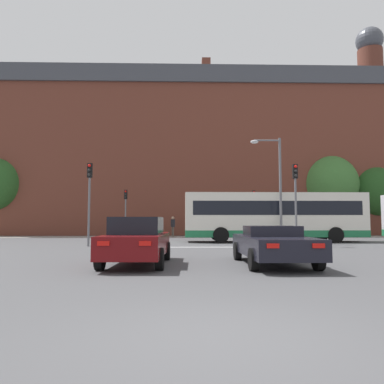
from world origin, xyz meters
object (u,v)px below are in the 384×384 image
at_px(traffic_light_near_left, 89,191).
at_px(pedestrian_waiting, 173,225).
at_px(car_saloon_left, 137,240).
at_px(bus_crossing_lead, 273,216).
at_px(street_lamp_junction, 275,178).
at_px(traffic_light_near_right, 296,191).
at_px(car_roadster_right, 273,244).
at_px(pedestrian_walking_east, 306,225).
at_px(traffic_light_far_left, 126,205).
at_px(traffic_light_far_right, 254,206).

height_order(traffic_light_near_left, pedestrian_waiting, traffic_light_near_left).
xyz_separation_m(car_saloon_left, bus_crossing_lead, (7.50, 12.70, 0.96)).
distance_m(bus_crossing_lead, street_lamp_junction, 2.88).
distance_m(car_saloon_left, pedestrian_waiting, 21.12).
bearing_deg(pedestrian_waiting, bus_crossing_lead, 11.23).
xyz_separation_m(traffic_light_near_right, pedestrian_waiting, (-7.17, 12.59, -1.99)).
relative_size(car_roadster_right, traffic_light_near_right, 1.05).
xyz_separation_m(traffic_light_near_left, street_lamp_junction, (10.95, 2.42, 1.01)).
bearing_deg(car_saloon_left, pedestrian_walking_east, 61.24).
relative_size(traffic_light_far_left, street_lamp_junction, 0.61).
bearing_deg(traffic_light_near_left, street_lamp_junction, 12.44).
xyz_separation_m(traffic_light_near_right, pedestrian_walking_east, (4.71, 12.67, -2.04)).
bearing_deg(car_roadster_right, traffic_light_far_left, 110.81).
height_order(traffic_light_near_right, street_lamp_junction, street_lamp_junction).
distance_m(car_saloon_left, traffic_light_far_right, 21.39).
distance_m(bus_crossing_lead, traffic_light_far_right, 7.28).
height_order(street_lamp_junction, pedestrian_walking_east, street_lamp_junction).
relative_size(car_roadster_right, traffic_light_far_right, 1.20).
height_order(traffic_light_near_right, traffic_light_near_left, traffic_light_near_left).
height_order(street_lamp_junction, pedestrian_waiting, street_lamp_junction).
height_order(car_roadster_right, traffic_light_far_right, traffic_light_far_right).
height_order(traffic_light_far_left, traffic_light_near_left, traffic_light_near_left).
xyz_separation_m(traffic_light_far_right, street_lamp_junction, (-0.35, -8.87, 1.36)).
bearing_deg(car_saloon_left, bus_crossing_lead, 61.11).
xyz_separation_m(traffic_light_far_left, pedestrian_waiting, (4.02, 1.11, -1.68)).
bearing_deg(car_saloon_left, car_roadster_right, -0.04).
bearing_deg(traffic_light_near_left, car_saloon_left, -66.68).
bearing_deg(pedestrian_waiting, car_saloon_left, -29.79).
relative_size(car_roadster_right, traffic_light_near_left, 1.05).
relative_size(car_roadster_right, bus_crossing_lead, 0.41).
relative_size(bus_crossing_lead, street_lamp_junction, 1.78).
xyz_separation_m(traffic_light_near_right, traffic_light_near_left, (-11.47, 0.09, 0.02)).
distance_m(bus_crossing_lead, pedestrian_waiting, 10.92).
relative_size(bus_crossing_lead, traffic_light_far_right, 2.94).
relative_size(bus_crossing_lead, pedestrian_walking_east, 6.87).
relative_size(traffic_light_far_left, pedestrian_walking_east, 2.36).
relative_size(car_roadster_right, street_lamp_junction, 0.73).
relative_size(bus_crossing_lead, traffic_light_near_left, 2.57).
bearing_deg(traffic_light_far_left, bus_crossing_lead, -33.69).
distance_m(car_roadster_right, pedestrian_waiting, 21.58).
distance_m(traffic_light_near_right, pedestrian_waiting, 14.62).
xyz_separation_m(traffic_light_far_right, pedestrian_walking_east, (4.88, 1.29, -1.70)).
distance_m(traffic_light_far_right, street_lamp_junction, 8.98).
height_order(traffic_light_near_right, pedestrian_walking_east, traffic_light_near_right).
height_order(bus_crossing_lead, street_lamp_junction, street_lamp_junction).
distance_m(traffic_light_near_right, traffic_light_near_left, 11.47).
bearing_deg(traffic_light_near_right, car_roadster_right, -111.52).
distance_m(car_saloon_left, traffic_light_near_right, 11.75).
xyz_separation_m(car_roadster_right, traffic_light_far_left, (-7.78, 20.13, 2.08)).
bearing_deg(traffic_light_far_right, street_lamp_junction, -92.25).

